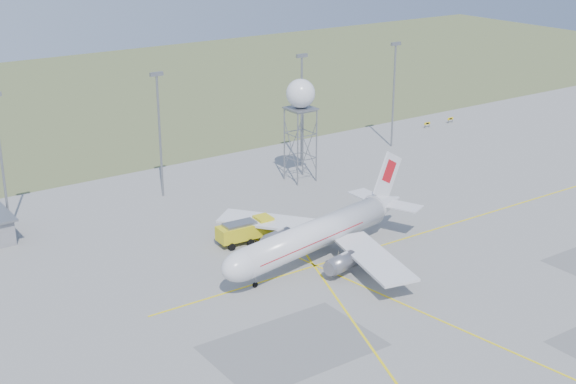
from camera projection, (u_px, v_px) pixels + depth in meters
ground at (525, 350)px, 86.08m from camera, size 400.00×400.00×0.00m
grass_strip at (62, 102)px, 194.01m from camera, size 400.00×120.00×0.03m
mast_a at (0, 151)px, 114.00m from camera, size 2.20×0.50×20.50m
mast_b at (159, 125)px, 127.48m from camera, size 2.20×0.50×20.50m
mast_c at (302, 101)px, 142.58m from camera, size 2.20×0.50×20.50m
mast_d at (394, 86)px, 154.44m from camera, size 2.20×0.50×20.50m
taxi_sign_near at (427, 124)px, 171.27m from camera, size 1.60×0.17×1.20m
taxi_sign_far at (450, 119)px, 175.04m from camera, size 1.60×0.17×1.20m
airliner_main at (317, 235)px, 106.70m from camera, size 34.89×33.43×11.92m
radar_tower at (300, 124)px, 135.64m from camera, size 4.91×4.91×17.78m
fire_truck at (247, 232)px, 113.04m from camera, size 8.41×3.70×3.31m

